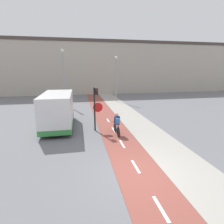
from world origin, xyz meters
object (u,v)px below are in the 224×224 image
object	(u,v)px
street_lamp_sidewalk	(116,74)
cyclist_near	(117,124)
street_lamp_far	(64,72)
van	(58,111)
traffic_light_pole	(96,104)

from	to	relation	value
street_lamp_sidewalk	cyclist_near	bearing A→B (deg)	-101.94
street_lamp_far	van	world-z (taller)	street_lamp_far
street_lamp_far	van	distance (m)	8.97
street_lamp_sidewalk	cyclist_near	xyz separation A→B (m)	(-2.60, -12.29, -2.98)
street_lamp_far	cyclist_near	world-z (taller)	street_lamp_far
street_lamp_far	street_lamp_sidewalk	world-z (taller)	street_lamp_far
traffic_light_pole	van	size ratio (longest dim) A/B	0.61
traffic_light_pole	van	xyz separation A→B (m)	(-2.71, 1.30, -0.65)
cyclist_near	street_lamp_far	bearing A→B (deg)	110.22
street_lamp_far	street_lamp_sidewalk	xyz separation A→B (m)	(6.62, 1.37, -0.33)
street_lamp_far	van	bearing A→B (deg)	-89.78
traffic_light_pole	street_lamp_far	distance (m)	10.43
traffic_light_pole	cyclist_near	world-z (taller)	traffic_light_pole
street_lamp_far	van	size ratio (longest dim) A/B	1.28
van	street_lamp_far	bearing A→B (deg)	90.22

